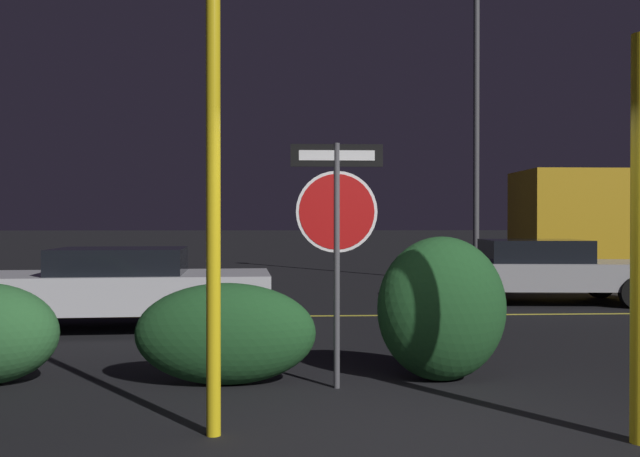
# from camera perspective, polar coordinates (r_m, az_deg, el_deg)

# --- Properties ---
(ground_plane) EXTENTS (260.00, 260.00, 0.00)m
(ground_plane) POSITION_cam_1_polar(r_m,az_deg,el_deg) (5.55, 8.09, -16.54)
(ground_plane) COLOR black
(road_center_stripe) EXTENTS (42.96, 0.12, 0.01)m
(road_center_stripe) POSITION_cam_1_polar(r_m,az_deg,el_deg) (12.42, 1.64, -6.98)
(road_center_stripe) COLOR gold
(road_center_stripe) RESTS_ON ground_plane
(stop_sign) EXTENTS (0.90, 0.06, 2.40)m
(stop_sign) POSITION_cam_1_polar(r_m,az_deg,el_deg) (6.96, 1.35, 1.19)
(stop_sign) COLOR #4C4C51
(stop_sign) RESTS_ON ground_plane
(yellow_pole_left) EXTENTS (0.11, 0.11, 3.42)m
(yellow_pole_left) POSITION_cam_1_polar(r_m,az_deg,el_deg) (5.47, -8.54, 1.39)
(yellow_pole_left) COLOR yellow
(yellow_pole_left) RESTS_ON ground_plane
(hedge_bush_2) EXTENTS (1.81, 0.72, 1.02)m
(hedge_bush_2) POSITION_cam_1_polar(r_m,az_deg,el_deg) (7.25, -7.55, -8.35)
(hedge_bush_2) COLOR #1E4C23
(hedge_bush_2) RESTS_ON ground_plane
(hedge_bush_3) EXTENTS (1.33, 0.84, 1.48)m
(hedge_bush_3) POSITION_cam_1_polar(r_m,az_deg,el_deg) (7.44, 9.71, -6.34)
(hedge_bush_3) COLOR #1E4C23
(hedge_bush_3) RESTS_ON ground_plane
(passing_car_2) EXTENTS (4.95, 2.14, 1.23)m
(passing_car_2) POSITION_cam_1_polar(r_m,az_deg,el_deg) (11.26, -16.27, -4.48)
(passing_car_2) COLOR silver
(passing_car_2) RESTS_ON ground_plane
(passing_car_3) EXTENTS (5.08, 2.38, 1.27)m
(passing_car_3) POSITION_cam_1_polar(r_m,az_deg,el_deg) (15.03, 17.15, -3.19)
(passing_car_3) COLOR #9E9EA3
(passing_car_3) RESTS_ON ground_plane
(delivery_truck) EXTENTS (5.46, 2.65, 2.99)m
(delivery_truck) POSITION_cam_1_polar(r_m,az_deg,el_deg) (20.82, 23.06, 0.49)
(delivery_truck) COLOR gold
(delivery_truck) RESTS_ON ground_plane
(street_lamp) EXTENTS (0.44, 0.44, 8.29)m
(street_lamp) POSITION_cam_1_polar(r_m,az_deg,el_deg) (19.71, 12.40, 10.81)
(street_lamp) COLOR #4C4C51
(street_lamp) RESTS_ON ground_plane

